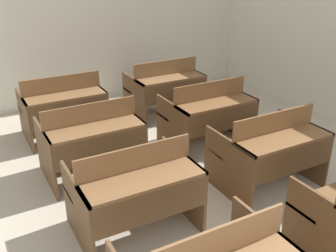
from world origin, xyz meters
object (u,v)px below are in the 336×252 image
object	(u,v)px
bench_second_right	(270,149)
bench_third_left	(92,139)
bench_second_left	(135,189)
bench_third_right	(208,113)
bench_back_right	(165,87)
bench_back_left	(63,106)

from	to	relation	value
bench_second_right	bench_third_left	distance (m)	1.99
bench_second_left	bench_second_right	size ratio (longest dim) A/B	1.00
bench_third_left	bench_third_right	bearing A→B (deg)	0.43
bench_second_left	bench_third_left	size ratio (longest dim) A/B	1.00
bench_second_left	bench_back_right	distance (m)	2.92
bench_third_left	bench_third_right	xyz separation A→B (m)	(1.61, 0.01, 0.00)
bench_back_left	bench_back_right	world-z (taller)	same
bench_back_left	bench_back_right	distance (m)	1.63
bench_second_left	bench_back_right	size ratio (longest dim) A/B	1.00
bench_back_left	bench_third_right	bearing A→B (deg)	-36.46
bench_third_right	bench_back_right	bearing A→B (deg)	89.20
bench_third_left	bench_back_left	world-z (taller)	same
bench_second_right	bench_back_right	xyz separation A→B (m)	(0.02, 2.41, 0.00)
bench_second_left	bench_back_right	bearing A→B (deg)	56.26
bench_second_left	bench_third_left	world-z (taller)	same
bench_third_left	bench_back_left	xyz separation A→B (m)	(-0.00, 1.20, 0.00)
bench_second_left	bench_second_right	world-z (taller)	same
bench_third_right	bench_back_left	world-z (taller)	same
bench_second_left	bench_second_right	distance (m)	1.60
bench_second_right	bench_third_left	xyz separation A→B (m)	(-1.61, 1.17, 0.00)
bench_second_right	bench_back_left	distance (m)	2.87
bench_back_left	bench_second_left	bearing A→B (deg)	-89.84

